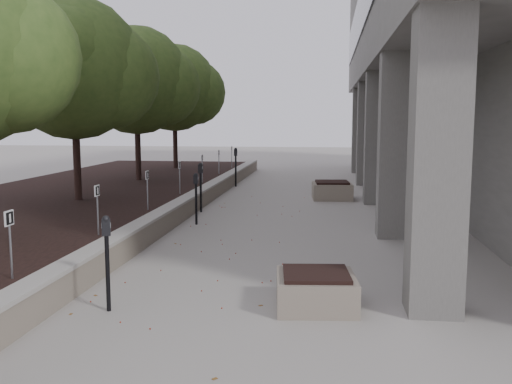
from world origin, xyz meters
The scene contains 20 objects.
ground centered at (0.00, 0.00, 0.00)m, with size 90.00×90.00×0.00m, color gray.
retaining_wall centered at (-1.82, 9.00, 0.25)m, with size 0.39×26.00×0.50m, color gray, non-canonical shape.
planting_bed centered at (-5.50, 9.00, 0.20)m, with size 7.00×26.00×0.40m, color black.
crabapple_tree_3 centered at (-4.80, 8.00, 3.12)m, with size 4.60×4.00×5.44m, color #35511F, non-canonical shape.
crabapple_tree_4 centered at (-4.80, 13.00, 3.12)m, with size 4.60×4.00×5.44m, color #35511F, non-canonical shape.
crabapple_tree_5 centered at (-4.80, 18.00, 3.12)m, with size 4.60×4.00×5.44m, color #35511F, non-canonical shape.
parking_sign_2 centered at (-2.35, 0.50, 0.88)m, with size 0.04×0.22×0.96m, color black, non-canonical shape.
parking_sign_3 centered at (-2.35, 3.50, 0.88)m, with size 0.04×0.22×0.96m, color black, non-canonical shape.
parking_sign_4 centered at (-2.35, 6.50, 0.88)m, with size 0.04×0.22×0.96m, color black, non-canonical shape.
parking_sign_5 centered at (-2.35, 9.50, 0.88)m, with size 0.04×0.22×0.96m, color black, non-canonical shape.
parking_sign_6 centered at (-2.35, 12.50, 0.88)m, with size 0.04×0.22×0.96m, color black, non-canonical shape.
parking_sign_7 centered at (-2.35, 15.50, 0.88)m, with size 0.04×0.22×0.96m, color black, non-canonical shape.
parking_sign_8 centered at (-2.35, 18.50, 0.88)m, with size 0.04×0.22×0.96m, color black, non-canonical shape.
parking_meter_2 centered at (-0.96, 0.49, 0.66)m, with size 0.13×0.09×1.32m, color black, non-canonical shape.
parking_meter_3 centered at (-1.55, 8.72, 0.69)m, with size 0.14×0.10×1.38m, color black, non-canonical shape.
parking_meter_4 centered at (-1.24, 6.86, 0.64)m, with size 0.13×0.09×1.28m, color black, non-canonical shape.
parking_meter_5 centered at (-1.55, 14.74, 0.75)m, with size 0.15×0.11×1.49m, color black, non-canonical shape.
planter_front centered at (1.84, 1.00, 0.25)m, with size 1.08×1.08×0.50m, color gray, non-canonical shape.
planter_back centered at (2.09, 11.79, 0.29)m, with size 1.24×1.24×0.58m, color gray, non-canonical shape.
berry_scatter centered at (-0.10, 5.00, 0.01)m, with size 3.30×14.10×0.02m, color maroon, non-canonical shape.
Camera 1 is at (1.99, -6.70, 2.61)m, focal length 40.09 mm.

